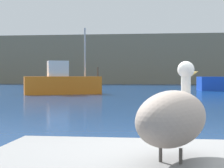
# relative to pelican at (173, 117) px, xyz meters

# --- Properties ---
(hillside_backdrop) EXTENTS (140.00, 12.96, 7.86)m
(hillside_backdrop) POSITION_rel_pelican_xyz_m (0.16, 63.18, 2.89)
(hillside_backdrop) COLOR #7F755B
(hillside_backdrop) RESTS_ON ground
(pelican) EXTENTS (0.86, 1.45, 0.87)m
(pelican) POSITION_rel_pelican_xyz_m (0.00, 0.00, 0.00)
(pelican) COLOR gray
(pelican) RESTS_ON pier_dock
(fishing_boat_orange) EXTENTS (5.71, 3.63, 4.90)m
(fishing_boat_orange) POSITION_rel_pelican_xyz_m (-7.21, 24.18, -0.20)
(fishing_boat_orange) COLOR orange
(fishing_boat_orange) RESTS_ON ground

